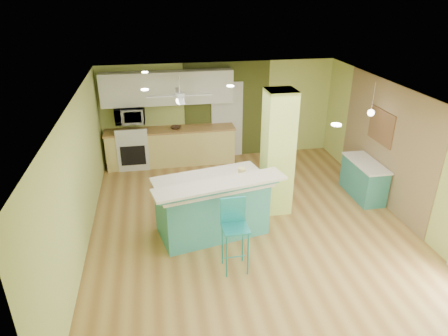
{
  "coord_description": "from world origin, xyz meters",
  "views": [
    {
      "loc": [
        -1.65,
        -6.38,
        4.25
      ],
      "look_at": [
        -0.43,
        0.4,
        1.06
      ],
      "focal_mm": 32.0,
      "sensor_mm": 36.0,
      "label": 1
    }
  ],
  "objects": [
    {
      "name": "stove",
      "position": [
        -2.25,
        3.19,
        0.46
      ],
      "size": [
        0.76,
        0.66,
        1.08
      ],
      "color": "silver",
      "rests_on": "floor"
    },
    {
      "name": "pendant_lamp",
      "position": [
        2.65,
        0.75,
        1.88
      ],
      "size": [
        0.14,
        0.14,
        0.69
      ],
      "color": "white",
      "rests_on": "ceiling"
    },
    {
      "name": "floor",
      "position": [
        0.0,
        0.0,
        -0.01
      ],
      "size": [
        6.0,
        7.0,
        0.01
      ],
      "primitive_type": "cube",
      "color": "olive",
      "rests_on": "ground"
    },
    {
      "name": "ceiling_fan",
      "position": [
        -1.1,
        2.0,
        2.08
      ],
      "size": [
        1.41,
        1.41,
        0.61
      ],
      "color": "silver",
      "rests_on": "ceiling"
    },
    {
      "name": "column",
      "position": [
        0.65,
        0.5,
        1.25
      ],
      "size": [
        0.55,
        0.55,
        2.5
      ],
      "primitive_type": "cube",
      "color": "#C6E068",
      "rests_on": "floor"
    },
    {
      "name": "wall_front",
      "position": [
        0.0,
        -3.5,
        1.25
      ],
      "size": [
        6.0,
        0.01,
        2.5
      ],
      "primitive_type": "cube",
      "color": "#C2CF6F",
      "rests_on": "floor"
    },
    {
      "name": "side_counter",
      "position": [
        2.7,
        0.71,
        0.4
      ],
      "size": [
        0.53,
        1.25,
        0.8
      ],
      "color": "teal",
      "rests_on": "floor"
    },
    {
      "name": "microwave",
      "position": [
        -2.25,
        3.2,
        1.35
      ],
      "size": [
        0.7,
        0.48,
        0.39
      ],
      "primitive_type": "imported",
      "color": "white",
      "rests_on": "wall_back"
    },
    {
      "name": "interior_door",
      "position": [
        0.2,
        3.46,
        1.0
      ],
      "size": [
        0.82,
        0.05,
        2.0
      ],
      "primitive_type": "cube",
      "color": "silver",
      "rests_on": "floor"
    },
    {
      "name": "kitchen_run",
      "position": [
        -1.3,
        3.2,
        0.47
      ],
      "size": [
        3.25,
        0.63,
        0.94
      ],
      "color": "#E3CE77",
      "rests_on": "floor"
    },
    {
      "name": "ceiling",
      "position": [
        0.0,
        0.0,
        2.5
      ],
      "size": [
        6.0,
        7.0,
        0.01
      ],
      "primitive_type": "cube",
      "color": "white",
      "rests_on": "wall_back"
    },
    {
      "name": "wood_panel",
      "position": [
        2.99,
        0.6,
        1.25
      ],
      "size": [
        0.02,
        3.4,
        2.5
      ],
      "primitive_type": "cube",
      "color": "#856A4C",
      "rests_on": "floor"
    },
    {
      "name": "fruit_bowl",
      "position": [
        -1.16,
        3.18,
        0.97
      ],
      "size": [
        0.34,
        0.34,
        0.06
      ],
      "primitive_type": "imported",
      "rotation": [
        0.0,
        0.0,
        -0.34
      ],
      "color": "#3D2819",
      "rests_on": "kitchen_run"
    },
    {
      "name": "peninsula",
      "position": [
        -0.74,
        -0.11,
        0.57
      ],
      "size": [
        2.36,
        1.64,
        1.23
      ],
      "rotation": [
        0.0,
        0.0,
        0.21
      ],
      "color": "teal",
      "rests_on": "floor"
    },
    {
      "name": "upper_cabinets",
      "position": [
        -1.3,
        3.32,
        1.95
      ],
      "size": [
        3.2,
        0.34,
        0.8
      ],
      "primitive_type": "cube",
      "color": "white",
      "rests_on": "wall_back"
    },
    {
      "name": "canister",
      "position": [
        -0.19,
        -0.07,
        1.16
      ],
      "size": [
        0.14,
        0.14,
        0.19
      ],
      "primitive_type": "cylinder",
      "color": "yellow",
      "rests_on": "peninsula"
    },
    {
      "name": "wall_right",
      "position": [
        3.0,
        0.0,
        1.25
      ],
      "size": [
        0.01,
        7.0,
        2.5
      ],
      "primitive_type": "cube",
      "color": "#C2CF6F",
      "rests_on": "floor"
    },
    {
      "name": "wall_left",
      "position": [
        -3.0,
        0.0,
        1.25
      ],
      "size": [
        0.01,
        7.0,
        2.5
      ],
      "primitive_type": "cube",
      "color": "#C2CF6F",
      "rests_on": "floor"
    },
    {
      "name": "bar_stool",
      "position": [
        -0.55,
        -1.17,
        0.82
      ],
      "size": [
        0.42,
        0.42,
        1.23
      ],
      "rotation": [
        0.0,
        0.0,
        0.02
      ],
      "color": "teal",
      "rests_on": "floor"
    },
    {
      "name": "wall_back",
      "position": [
        0.0,
        3.5,
        1.25
      ],
      "size": [
        6.0,
        0.01,
        2.5
      ],
      "primitive_type": "cube",
      "color": "#C2CF6F",
      "rests_on": "floor"
    },
    {
      "name": "wall_decor",
      "position": [
        2.96,
        0.8,
        1.55
      ],
      "size": [
        0.03,
        0.9,
        0.7
      ],
      "primitive_type": "cube",
      "color": "brown",
      "rests_on": "wood_panel"
    },
    {
      "name": "olive_accent",
      "position": [
        0.2,
        3.49,
        1.25
      ],
      "size": [
        2.2,
        0.02,
        2.5
      ],
      "primitive_type": "cube",
      "color": "#444B1E",
      "rests_on": "floor"
    }
  ]
}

